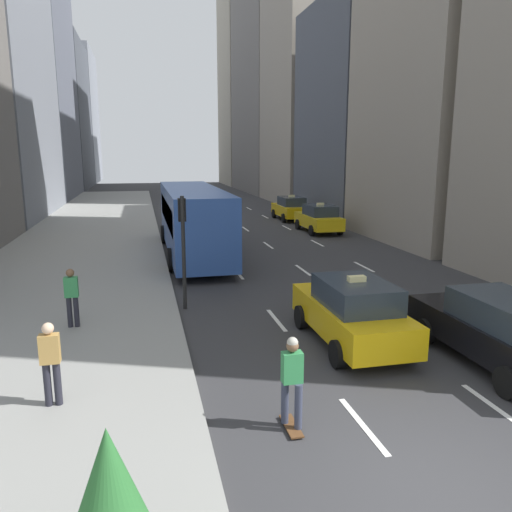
{
  "coord_description": "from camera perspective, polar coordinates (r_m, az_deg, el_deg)",
  "views": [
    {
      "loc": [
        -3.96,
        -5.65,
        4.88
      ],
      "look_at": [
        -0.03,
        11.48,
        1.25
      ],
      "focal_mm": 35.0,
      "sensor_mm": 36.0,
      "label": 1
    }
  ],
  "objects": [
    {
      "name": "taxi_third",
      "position": [
        37.2,
        3.99,
        5.48
      ],
      "size": [
        2.02,
        4.4,
        1.87
      ],
      "color": "yellow",
      "rests_on": "ground"
    },
    {
      "name": "building_row_right",
      "position": [
        50.74,
        6.16,
        22.8
      ],
      "size": [
        6.0,
        78.96,
        34.65
      ],
      "color": "gray",
      "rests_on": "ground"
    },
    {
      "name": "sidewalk_left",
      "position": [
        33.15,
        -18.06,
        2.77
      ],
      "size": [
        8.0,
        66.0,
        0.15
      ],
      "primitive_type": "cube",
      "color": "gray",
      "rests_on": "ground"
    },
    {
      "name": "planter_with_shrub",
      "position": [
        6.18,
        -16.25,
        -25.91
      ],
      "size": [
        1.0,
        1.0,
        1.95
      ],
      "color": "silver",
      "rests_on": "sidewalk_left"
    },
    {
      "name": "sedan_black_near",
      "position": [
        12.96,
        26.1,
        -7.59
      ],
      "size": [
        2.02,
        4.9,
        1.7
      ],
      "color": "black",
      "rests_on": "ground"
    },
    {
      "name": "taxi_lead",
      "position": [
        31.48,
        7.19,
        4.29
      ],
      "size": [
        2.02,
        4.4,
        1.87
      ],
      "color": "yellow",
      "rests_on": "ground"
    },
    {
      "name": "pedestrian_near_curb",
      "position": [
        10.33,
        -22.44,
        -10.91
      ],
      "size": [
        0.36,
        0.22,
        1.65
      ],
      "color": "#23232D",
      "rests_on": "sidewalk_left"
    },
    {
      "name": "taxi_second",
      "position": [
        13.15,
        10.92,
        -6.25
      ],
      "size": [
        2.02,
        4.4,
        1.87
      ],
      "color": "yellow",
      "rests_on": "ground"
    },
    {
      "name": "skateboarder",
      "position": [
        9.1,
        4.13,
        -13.84
      ],
      "size": [
        0.36,
        0.8,
        1.75
      ],
      "color": "brown",
      "rests_on": "ground"
    },
    {
      "name": "ground_plane",
      "position": [
        8.45,
        19.68,
        -24.35
      ],
      "size": [
        160.0,
        160.0,
        0.0
      ],
      "primitive_type": "plane",
      "color": "#333335"
    },
    {
      "name": "traffic_light_pole",
      "position": [
        15.73,
        -8.36,
        2.52
      ],
      "size": [
        0.24,
        0.42,
        3.6
      ],
      "color": "black",
      "rests_on": "ground"
    },
    {
      "name": "city_bus",
      "position": [
        24.22,
        -7.27,
        4.25
      ],
      "size": [
        2.8,
        11.61,
        3.25
      ],
      "color": "#2D519E",
      "rests_on": "ground"
    },
    {
      "name": "building_row_left",
      "position": [
        55.02,
        -24.75,
        19.32
      ],
      "size": [
        6.0,
        93.54,
        36.43
      ],
      "color": "#4C515B",
      "rests_on": "ground"
    },
    {
      "name": "pedestrian_mid_block",
      "position": [
        14.62,
        -20.31,
        -4.18
      ],
      "size": [
        0.36,
        0.22,
        1.65
      ],
      "color": "#23232D",
      "rests_on": "sidewalk_left"
    },
    {
      "name": "lane_markings",
      "position": [
        29.8,
        -0.03,
        2.26
      ],
      "size": [
        5.72,
        56.0,
        0.01
      ],
      "color": "white",
      "rests_on": "ground"
    }
  ]
}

